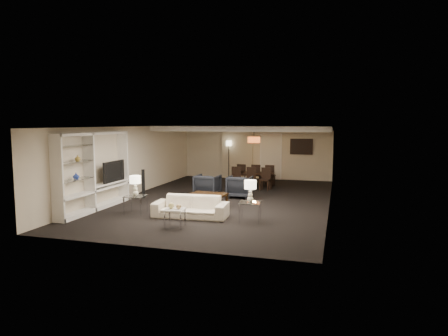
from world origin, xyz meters
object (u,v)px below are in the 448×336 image
pendant_light (254,140)px  dining_table (253,180)px  side_table_right (250,212)px  marble_table (175,218)px  sofa (191,207)px  chair_fl (243,174)px  armchair_left (208,185)px  chair_nl (235,178)px  chair_fr (270,175)px  side_table_left (136,205)px  vase_blue (76,176)px  floor_lamp (229,160)px  armchair_right (240,187)px  chair_nm (250,179)px  floor_speaker (143,184)px  vase_amber (78,158)px  coffee_table (209,200)px  table_lamp_left (135,186)px  television (111,171)px  table_lamp_right (250,191)px  chair_fm (256,175)px  chair_nr (265,179)px

pendant_light → dining_table: bearing=-79.7°
side_table_right → marble_table: (-1.70, -1.10, -0.03)m
sofa → chair_fl: size_ratio=2.35×
armchair_left → dining_table: 2.65m
chair_nl → chair_fr: same height
side_table_right → chair_fl: bearing=105.2°
side_table_left → marble_table: (1.70, -1.10, -0.03)m
vase_blue → floor_lamp: bearing=76.7°
side_table_right → chair_fr: 6.34m
armchair_right → chair_nl: bearing=-71.2°
dining_table → chair_nm: chair_nm is taller
floor_speaker → chair_nm: bearing=15.2°
vase_amber → floor_lamp: bearing=76.6°
side_table_left → marble_table: size_ratio=1.20×
dining_table → chair_nm: (-0.00, -0.65, 0.14)m
pendant_light → coffee_table: size_ratio=0.46×
table_lamp_left → chair_nm: 5.52m
television → vase_amber: 1.71m
table_lamp_left → table_lamp_right: (3.40, 0.00, 0.00)m
armchair_left → chair_fm: (1.19, 3.01, 0.06)m
coffee_table → chair_fm: size_ratio=1.29×
pendant_light → armchair_left: 3.47m
table_lamp_left → chair_fm: 6.73m
table_lamp_right → vase_blue: (-4.82, -0.76, 0.33)m
vase_blue → chair_fm: vase_blue is taller
side_table_left → vase_amber: size_ratio=3.36×
floor_lamp → chair_fm: bearing=-43.9°
marble_table → floor_speaker: bearing=127.8°
coffee_table → side_table_left: side_table_left is taller
coffee_table → vase_amber: size_ratio=6.72×
sofa → chair_fm: bearing=81.1°
sofa → armchair_right: (0.60, 3.30, 0.08)m
side_table_right → table_lamp_left: size_ratio=0.97×
coffee_table → television: (-3.09, -0.65, 0.88)m
table_lamp_right → chair_nr: size_ratio=0.67×
table_lamp_left → chair_fm: table_lamp_left is taller
side_table_left → chair_fl: 6.54m
pendant_light → side_table_right: bearing=-79.0°
chair_fr → vase_amber: bearing=59.1°
floor_speaker → dining_table: 4.67m
table_lamp_left → television: bearing=145.7°
marble_table → vase_blue: vase_blue is taller
armchair_right → dining_table: (-0.01, 2.36, -0.09)m
sofa → floor_lamp: bearing=94.1°
vase_blue → floor_speaker: bearing=81.4°
coffee_table → floor_lamp: bearing=99.6°
side_table_left → chair_nr: bearing=60.0°
marble_table → armchair_left: bearing=97.8°
chair_nm → chair_fr: 1.43m
chair_fm → chair_fr: same height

